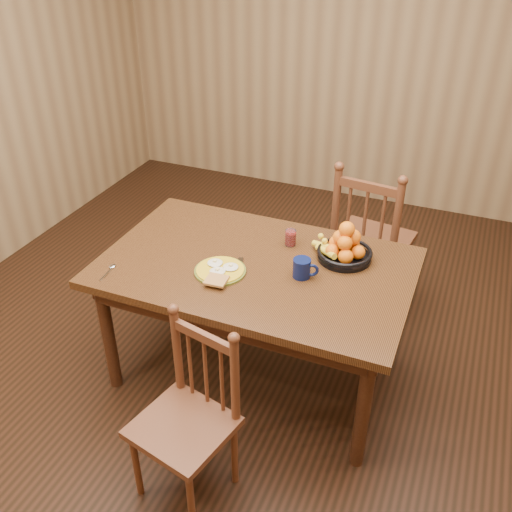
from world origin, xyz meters
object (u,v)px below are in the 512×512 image
at_px(dining_table, 256,278).
at_px(coffee_mug, 303,268).
at_px(chair_near, 188,419).
at_px(fruit_bowl, 344,248).
at_px(chair_far, 370,241).
at_px(breakfast_plate, 220,271).

height_order(dining_table, coffee_mug, coffee_mug).
xyz_separation_m(chair_near, fruit_bowl, (0.39, 1.03, 0.39)).
distance_m(chair_near, coffee_mug, 0.91).
xyz_separation_m(chair_near, coffee_mug, (0.25, 0.79, 0.38)).
bearing_deg(fruit_bowl, dining_table, -150.60).
xyz_separation_m(chair_far, coffee_mug, (-0.17, -0.90, 0.30)).
distance_m(breakfast_plate, fruit_bowl, 0.66).
bearing_deg(fruit_bowl, chair_far, 88.13).
height_order(chair_near, breakfast_plate, chair_near).
bearing_deg(fruit_bowl, coffee_mug, -120.77).
height_order(chair_far, breakfast_plate, chair_far).
bearing_deg(dining_table, chair_near, -89.34).
relative_size(breakfast_plate, fruit_bowl, 0.90).
bearing_deg(dining_table, breakfast_plate, -134.25).
distance_m(coffee_mug, fruit_bowl, 0.28).
bearing_deg(chair_far, coffee_mug, 87.13).
height_order(breakfast_plate, fruit_bowl, fruit_bowl).
relative_size(chair_near, coffee_mug, 6.57).
bearing_deg(breakfast_plate, chair_far, 61.24).
distance_m(dining_table, fruit_bowl, 0.49).
xyz_separation_m(chair_far, fruit_bowl, (-0.02, -0.66, 0.32)).
bearing_deg(dining_table, fruit_bowl, 29.40).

